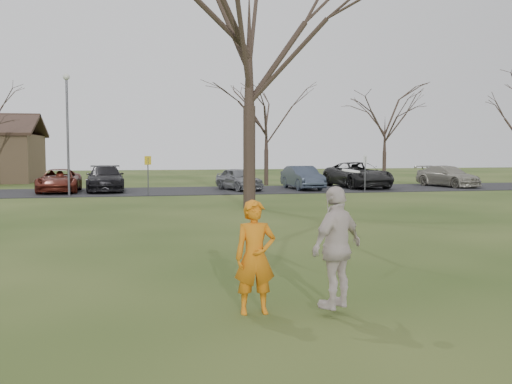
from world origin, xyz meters
TOP-DOWN VIEW (x-y plane):
  - ground at (0.00, 0.00)m, footprint 120.00×120.00m
  - parking_strip at (0.00, 25.00)m, footprint 62.00×6.50m
  - player_defender at (-0.85, -0.04)m, footprint 0.62×0.42m
  - car_2 at (-6.81, 25.15)m, footprint 2.22×4.68m
  - car_3 at (-4.35, 25.54)m, footprint 2.29×5.12m
  - car_4 at (3.28, 24.75)m, footprint 2.60×4.13m
  - car_5 at (7.14, 24.71)m, footprint 1.73×4.30m
  - car_6 at (10.98, 25.52)m, footprint 3.08×5.90m
  - car_7 at (16.97, 25.16)m, footprint 2.98×4.91m
  - catching_play at (0.31, -0.35)m, footprint 1.12×0.94m
  - lamp_post at (-6.00, 22.50)m, footprint 0.34×0.34m
  - sign_yellow at (-2.00, 22.00)m, footprint 0.35×0.35m
  - sign_white at (10.00, 22.00)m, footprint 0.35×0.35m
  - big_tree at (2.00, 15.00)m, footprint 9.00×9.00m
  - small_tree_row at (4.38, 30.06)m, footprint 55.00×5.90m

SIDE VIEW (x-z plane):
  - ground at x=0.00m, z-range 0.00..0.00m
  - parking_strip at x=0.00m, z-range 0.00..0.04m
  - car_2 at x=-6.81m, z-range 0.04..1.33m
  - car_4 at x=3.28m, z-range 0.04..1.35m
  - car_7 at x=16.97m, z-range 0.04..1.37m
  - car_5 at x=7.14m, z-range 0.04..1.43m
  - car_3 at x=-4.35m, z-range 0.04..1.50m
  - car_6 at x=10.98m, z-range 0.04..1.63m
  - player_defender at x=-0.85m, z-range 0.00..1.69m
  - catching_play at x=0.31m, z-range -0.01..2.03m
  - sign_yellow at x=-2.00m, z-range 0.41..2.49m
  - sign_white at x=10.00m, z-range 0.41..2.49m
  - small_tree_row at x=4.38m, z-range -0.36..8.14m
  - lamp_post at x=-6.00m, z-range 0.83..7.10m
  - big_tree at x=2.00m, z-range 0.00..14.00m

